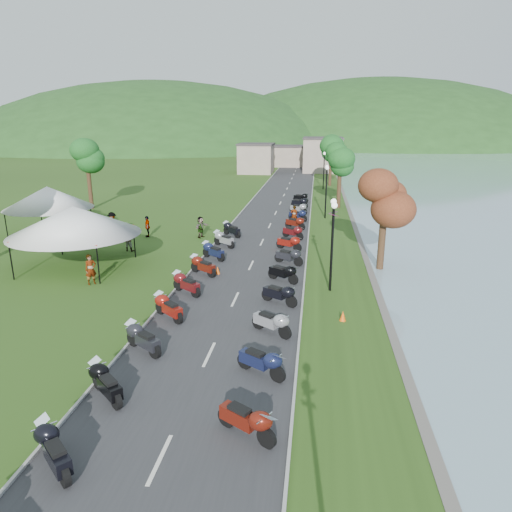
{
  "coord_description": "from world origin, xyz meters",
  "views": [
    {
      "loc": [
        4.03,
        -6.12,
        9.02
      ],
      "look_at": [
        0.61,
        19.86,
        1.3
      ],
      "focal_mm": 32.0,
      "sensor_mm": 36.0,
      "label": 1
    }
  ],
  "objects_px": {
    "pedestrian_b": "(130,251)",
    "pedestrian_c": "(114,236)",
    "vendor_tent_main": "(76,237)",
    "pedestrian_a": "(92,284)"
  },
  "relations": [
    {
      "from": "vendor_tent_main",
      "to": "pedestrian_a",
      "type": "distance_m",
      "value": 4.18
    },
    {
      "from": "pedestrian_b",
      "to": "vendor_tent_main",
      "type": "bearing_deg",
      "value": 80.5
    },
    {
      "from": "pedestrian_a",
      "to": "pedestrian_c",
      "type": "bearing_deg",
      "value": 60.0
    },
    {
      "from": "vendor_tent_main",
      "to": "pedestrian_a",
      "type": "height_order",
      "value": "vendor_tent_main"
    },
    {
      "from": "vendor_tent_main",
      "to": "pedestrian_a",
      "type": "relative_size",
      "value": 3.01
    },
    {
      "from": "pedestrian_a",
      "to": "vendor_tent_main",
      "type": "bearing_deg",
      "value": 80.28
    },
    {
      "from": "pedestrian_a",
      "to": "pedestrian_b",
      "type": "bearing_deg",
      "value": 46.95
    },
    {
      "from": "vendor_tent_main",
      "to": "pedestrian_b",
      "type": "xyz_separation_m",
      "value": [
        1.62,
        4.26,
        -2.0
      ]
    },
    {
      "from": "pedestrian_b",
      "to": "pedestrian_c",
      "type": "distance_m",
      "value": 5.23
    },
    {
      "from": "pedestrian_c",
      "to": "pedestrian_a",
      "type": "bearing_deg",
      "value": -21.28
    }
  ]
}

